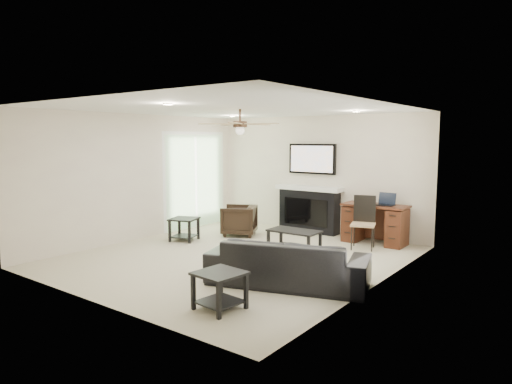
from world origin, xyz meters
The scene contains 10 objects.
room_shell centered at (0.19, 0.08, 1.68)m, with size 5.50×5.54×2.52m.
sofa centered at (1.51, -0.74, 0.32)m, with size 2.19×0.86×0.64m, color black.
armchair centered at (-1.09, 1.41, 0.32)m, with size 0.67×0.69×0.63m, color black.
coffee_table centered at (0.61, 0.86, 0.20)m, with size 0.90×0.50×0.40m, color black.
end_table_near centered at (1.36, -1.99, 0.23)m, with size 0.52×0.52×0.45m, color black.
end_table_left centered at (-1.64, 0.36, 0.23)m, with size 0.50×0.50×0.45m, color black.
fireplace_unit centered at (-0.10, 2.58, 0.95)m, with size 1.52×0.34×1.91m, color black.
desk centered at (1.48, 2.38, 0.38)m, with size 1.22×0.56×0.76m, color #38180E.
desk_chair centered at (1.48, 1.83, 0.48)m, with size 0.42×0.44×0.97m, color black.
laptop centered at (1.68, 2.36, 0.88)m, with size 0.33×0.24×0.23m, color black.
Camera 1 is at (4.82, -5.91, 2.00)m, focal length 32.00 mm.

